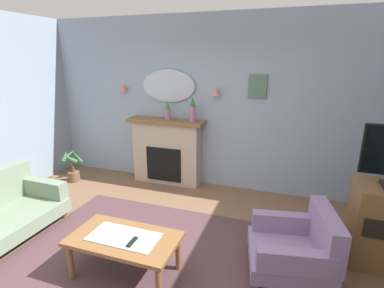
% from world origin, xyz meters
% --- Properties ---
extents(floor, '(6.95, 5.92, 0.10)m').
position_xyz_m(floor, '(0.00, 0.00, -0.05)').
color(floor, brown).
rests_on(floor, ground).
extents(wall_back, '(6.95, 0.10, 2.86)m').
position_xyz_m(wall_back, '(0.00, 2.51, 1.43)').
color(wall_back, '#8C9EB2').
rests_on(wall_back, ground).
extents(patterned_rug, '(3.20, 2.40, 0.01)m').
position_xyz_m(patterned_rug, '(0.00, 0.20, 0.01)').
color(patterned_rug, '#4C3338').
rests_on(patterned_rug, ground).
extents(fireplace, '(1.36, 0.36, 1.16)m').
position_xyz_m(fireplace, '(-0.75, 2.29, 0.57)').
color(fireplace, tan).
rests_on(fireplace, ground).
extents(mantel_vase_centre, '(0.10, 0.10, 0.34)m').
position_xyz_m(mantel_vase_centre, '(-0.70, 2.26, 1.33)').
color(mantel_vase_centre, '#9E6084').
rests_on(mantel_vase_centre, fireplace).
extents(mantel_vase_left, '(0.11, 0.11, 0.41)m').
position_xyz_m(mantel_vase_left, '(-0.25, 2.26, 1.36)').
color(mantel_vase_left, '#9E6084').
rests_on(mantel_vase_left, fireplace).
extents(wall_mirror, '(0.96, 0.06, 0.56)m').
position_xyz_m(wall_mirror, '(-0.75, 2.43, 1.71)').
color(wall_mirror, '#B2BCC6').
extents(wall_sconce_left, '(0.14, 0.14, 0.14)m').
position_xyz_m(wall_sconce_left, '(-1.60, 2.38, 1.66)').
color(wall_sconce_left, '#D17066').
extents(wall_sconce_right, '(0.14, 0.14, 0.14)m').
position_xyz_m(wall_sconce_right, '(0.10, 2.38, 1.66)').
color(wall_sconce_right, '#D17066').
extents(framed_picture, '(0.28, 0.03, 0.36)m').
position_xyz_m(framed_picture, '(0.75, 2.44, 1.75)').
color(framed_picture, '#4C6B56').
extents(coffee_table, '(1.10, 0.60, 0.45)m').
position_xyz_m(coffee_table, '(-0.19, -0.04, 0.38)').
color(coffee_table, brown).
rests_on(coffee_table, ground).
extents(tv_remote, '(0.04, 0.16, 0.02)m').
position_xyz_m(tv_remote, '(-0.05, -0.11, 0.45)').
color(tv_remote, black).
rests_on(tv_remote, coffee_table).
extents(armchair_in_corner, '(0.96, 0.94, 0.71)m').
position_xyz_m(armchair_in_corner, '(1.49, 0.58, 0.31)').
color(armchair_in_corner, gray).
rests_on(armchair_in_corner, ground).
extents(potted_plant_small_fern, '(0.39, 0.39, 0.62)m').
position_xyz_m(potted_plant_small_fern, '(-2.37, 1.76, 0.30)').
color(potted_plant_small_fern, brown).
rests_on(potted_plant_small_fern, ground).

